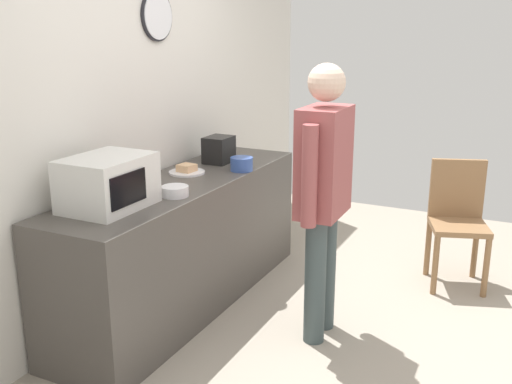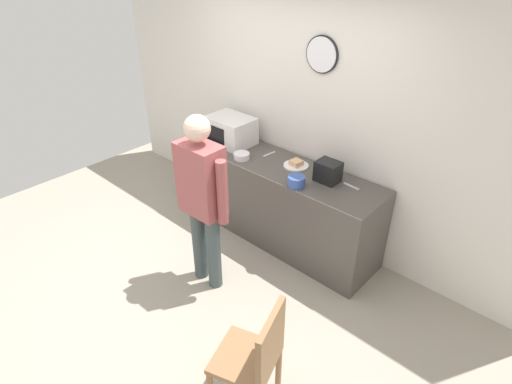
{
  "view_description": "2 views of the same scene",
  "coord_description": "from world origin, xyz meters",
  "px_view_note": "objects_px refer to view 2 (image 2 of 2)",
  "views": [
    {
      "loc": [
        -3.15,
        -0.91,
        1.91
      ],
      "look_at": [
        0.21,
        0.73,
        0.85
      ],
      "focal_mm": 41.43,
      "sensor_mm": 36.0,
      "label": 1
    },
    {
      "loc": [
        2.49,
        -1.73,
        2.87
      ],
      "look_at": [
        0.18,
        0.8,
        0.78
      ],
      "focal_mm": 29.3,
      "sensor_mm": 36.0,
      "label": 2
    }
  ],
  "objects_px": {
    "sandwich_plate": "(296,164)",
    "salad_bowl": "(242,156)",
    "microwave": "(231,130)",
    "toaster": "(328,171)",
    "person_standing": "(202,193)",
    "fork_utensil": "(269,154)",
    "spoon_utensil": "(351,186)",
    "cereal_bowl": "(296,181)",
    "wooden_chair": "(255,357)"
  },
  "relations": [
    {
      "from": "sandwich_plate",
      "to": "salad_bowl",
      "type": "relative_size",
      "value": 1.52
    },
    {
      "from": "wooden_chair",
      "to": "cereal_bowl",
      "type": "bearing_deg",
      "value": 118.9
    },
    {
      "from": "sandwich_plate",
      "to": "spoon_utensil",
      "type": "height_order",
      "value": "sandwich_plate"
    },
    {
      "from": "microwave",
      "to": "spoon_utensil",
      "type": "distance_m",
      "value": 1.52
    },
    {
      "from": "cereal_bowl",
      "to": "fork_utensil",
      "type": "xyz_separation_m",
      "value": [
        -0.62,
        0.33,
        -0.05
      ]
    },
    {
      "from": "cereal_bowl",
      "to": "spoon_utensil",
      "type": "xyz_separation_m",
      "value": [
        0.38,
        0.34,
        -0.05
      ]
    },
    {
      "from": "fork_utensil",
      "to": "wooden_chair",
      "type": "bearing_deg",
      "value": -51.31
    },
    {
      "from": "spoon_utensil",
      "to": "salad_bowl",
      "type": "bearing_deg",
      "value": -166.59
    },
    {
      "from": "sandwich_plate",
      "to": "fork_utensil",
      "type": "xyz_separation_m",
      "value": [
        -0.38,
        0.02,
        -0.02
      ]
    },
    {
      "from": "toaster",
      "to": "person_standing",
      "type": "distance_m",
      "value": 1.2
    },
    {
      "from": "cereal_bowl",
      "to": "toaster",
      "type": "distance_m",
      "value": 0.32
    },
    {
      "from": "salad_bowl",
      "to": "cereal_bowl",
      "type": "bearing_deg",
      "value": -4.63
    },
    {
      "from": "person_standing",
      "to": "toaster",
      "type": "bearing_deg",
      "value": 60.83
    },
    {
      "from": "toaster",
      "to": "person_standing",
      "type": "xyz_separation_m",
      "value": [
        -0.59,
        -1.05,
        -0.01
      ]
    },
    {
      "from": "sandwich_plate",
      "to": "fork_utensil",
      "type": "bearing_deg",
      "value": 176.92
    },
    {
      "from": "salad_bowl",
      "to": "cereal_bowl",
      "type": "height_order",
      "value": "cereal_bowl"
    },
    {
      "from": "salad_bowl",
      "to": "toaster",
      "type": "distance_m",
      "value": 0.95
    },
    {
      "from": "microwave",
      "to": "person_standing",
      "type": "distance_m",
      "value": 1.26
    },
    {
      "from": "toaster",
      "to": "salad_bowl",
      "type": "bearing_deg",
      "value": -166.91
    },
    {
      "from": "sandwich_plate",
      "to": "fork_utensil",
      "type": "height_order",
      "value": "sandwich_plate"
    },
    {
      "from": "fork_utensil",
      "to": "person_standing",
      "type": "distance_m",
      "value": 1.12
    },
    {
      "from": "toaster",
      "to": "person_standing",
      "type": "bearing_deg",
      "value": -119.17
    },
    {
      "from": "microwave",
      "to": "sandwich_plate",
      "type": "xyz_separation_m",
      "value": [
        0.89,
        0.04,
        -0.13
      ]
    },
    {
      "from": "toaster",
      "to": "spoon_utensil",
      "type": "distance_m",
      "value": 0.25
    },
    {
      "from": "spoon_utensil",
      "to": "person_standing",
      "type": "bearing_deg",
      "value": -126.24
    },
    {
      "from": "sandwich_plate",
      "to": "wooden_chair",
      "type": "xyz_separation_m",
      "value": [
        1.02,
        -1.73,
        -0.39
      ]
    },
    {
      "from": "microwave",
      "to": "sandwich_plate",
      "type": "relative_size",
      "value": 1.96
    },
    {
      "from": "cereal_bowl",
      "to": "spoon_utensil",
      "type": "bearing_deg",
      "value": 41.15
    },
    {
      "from": "sandwich_plate",
      "to": "wooden_chair",
      "type": "height_order",
      "value": "sandwich_plate"
    },
    {
      "from": "microwave",
      "to": "wooden_chair",
      "type": "distance_m",
      "value": 2.6
    },
    {
      "from": "sandwich_plate",
      "to": "salad_bowl",
      "type": "xyz_separation_m",
      "value": [
        -0.52,
        -0.25,
        0.01
      ]
    },
    {
      "from": "salad_bowl",
      "to": "person_standing",
      "type": "height_order",
      "value": "person_standing"
    },
    {
      "from": "microwave",
      "to": "spoon_utensil",
      "type": "xyz_separation_m",
      "value": [
        1.52,
        0.07,
        -0.15
      ]
    },
    {
      "from": "microwave",
      "to": "salad_bowl",
      "type": "bearing_deg",
      "value": -29.43
    },
    {
      "from": "fork_utensil",
      "to": "spoon_utensil",
      "type": "relative_size",
      "value": 1.0
    },
    {
      "from": "sandwich_plate",
      "to": "toaster",
      "type": "distance_m",
      "value": 0.41
    },
    {
      "from": "toaster",
      "to": "cereal_bowl",
      "type": "bearing_deg",
      "value": -119.66
    },
    {
      "from": "spoon_utensil",
      "to": "person_standing",
      "type": "xyz_separation_m",
      "value": [
        -0.81,
        -1.11,
        0.09
      ]
    },
    {
      "from": "person_standing",
      "to": "wooden_chair",
      "type": "xyz_separation_m",
      "value": [
        1.21,
        -0.64,
        -0.47
      ]
    },
    {
      "from": "microwave",
      "to": "fork_utensil",
      "type": "xyz_separation_m",
      "value": [
        0.51,
        0.06,
        -0.15
      ]
    },
    {
      "from": "cereal_bowl",
      "to": "salad_bowl",
      "type": "bearing_deg",
      "value": 175.37
    },
    {
      "from": "microwave",
      "to": "toaster",
      "type": "relative_size",
      "value": 2.27
    },
    {
      "from": "microwave",
      "to": "fork_utensil",
      "type": "distance_m",
      "value": 0.54
    },
    {
      "from": "fork_utensil",
      "to": "wooden_chair",
      "type": "xyz_separation_m",
      "value": [
        1.4,
        -1.75,
        -0.38
      ]
    },
    {
      "from": "microwave",
      "to": "salad_bowl",
      "type": "xyz_separation_m",
      "value": [
        0.37,
        -0.21,
        -0.12
      ]
    },
    {
      "from": "sandwich_plate",
      "to": "microwave",
      "type": "bearing_deg",
      "value": -177.21
    },
    {
      "from": "salad_bowl",
      "to": "fork_utensil",
      "type": "distance_m",
      "value": 0.31
    },
    {
      "from": "person_standing",
      "to": "wooden_chair",
      "type": "height_order",
      "value": "person_standing"
    },
    {
      "from": "wooden_chair",
      "to": "person_standing",
      "type": "bearing_deg",
      "value": 151.99
    },
    {
      "from": "salad_bowl",
      "to": "spoon_utensil",
      "type": "bearing_deg",
      "value": 13.41
    }
  ]
}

